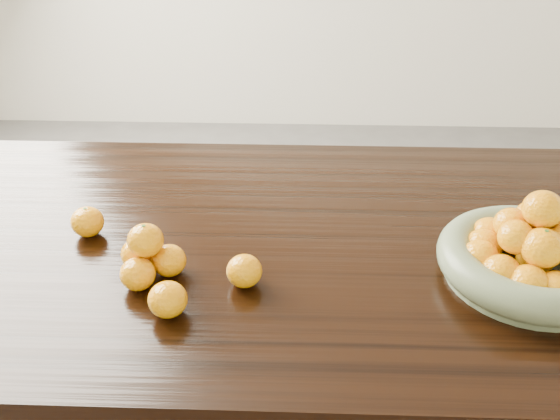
{
  "coord_description": "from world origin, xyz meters",
  "views": [
    {
      "loc": [
        0.06,
        -1.17,
        1.5
      ],
      "look_at": [
        0.01,
        -0.02,
        0.83
      ],
      "focal_mm": 40.0,
      "sensor_mm": 36.0,
      "label": 1
    }
  ],
  "objects_px": {
    "fruit_bowl": "(533,256)",
    "loose_orange_0": "(87,222)",
    "dining_table": "(275,269)",
    "orange_pyramid": "(148,257)"
  },
  "relations": [
    {
      "from": "loose_orange_0",
      "to": "dining_table",
      "type": "bearing_deg",
      "value": 1.06
    },
    {
      "from": "dining_table",
      "to": "orange_pyramid",
      "type": "distance_m",
      "value": 0.32
    },
    {
      "from": "dining_table",
      "to": "fruit_bowl",
      "type": "bearing_deg",
      "value": -14.75
    },
    {
      "from": "dining_table",
      "to": "fruit_bowl",
      "type": "relative_size",
      "value": 5.43
    },
    {
      "from": "orange_pyramid",
      "to": "dining_table",
      "type": "bearing_deg",
      "value": 32.7
    },
    {
      "from": "dining_table",
      "to": "orange_pyramid",
      "type": "bearing_deg",
      "value": -147.3
    },
    {
      "from": "fruit_bowl",
      "to": "loose_orange_0",
      "type": "relative_size",
      "value": 5.08
    },
    {
      "from": "fruit_bowl",
      "to": "loose_orange_0",
      "type": "xyz_separation_m",
      "value": [
        -0.93,
        0.13,
        -0.02
      ]
    },
    {
      "from": "dining_table",
      "to": "orange_pyramid",
      "type": "relative_size",
      "value": 14.43
    },
    {
      "from": "dining_table",
      "to": "orange_pyramid",
      "type": "height_order",
      "value": "orange_pyramid"
    }
  ]
}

